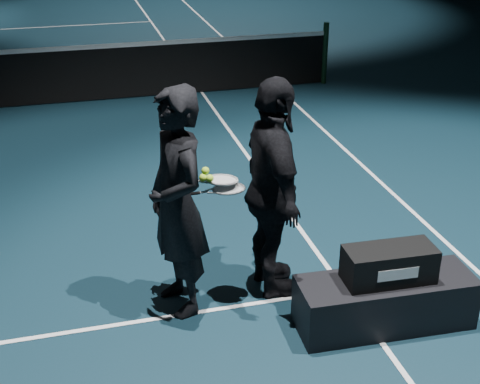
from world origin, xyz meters
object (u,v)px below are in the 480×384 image
object	(u,v)px
player_bench	(385,302)
player_a	(177,204)
player_b	(273,190)
racket_lower	(229,189)
racket_upper	(222,180)
racket_bag	(389,264)
tennis_balls	(206,176)

from	to	relation	value
player_bench	player_a	bearing A→B (deg)	157.86
player_bench	player_b	bearing A→B (deg)	136.97
racket_lower	racket_upper	world-z (taller)	racket_upper
racket_bag	racket_lower	bearing A→B (deg)	149.35
player_a	player_b	xyz separation A→B (m)	(0.85, 0.04, 0.00)
player_bench	racket_bag	size ratio (longest dim) A/B	2.00
racket_bag	tennis_balls	size ratio (longest dim) A/B	6.23
tennis_balls	racket_upper	bearing A→B (deg)	16.33
player_bench	racket_upper	bearing A→B (deg)	149.22
racket_bag	tennis_balls	xyz separation A→B (m)	(-1.36, 0.75, 0.63)
racket_bag	player_a	bearing A→B (deg)	157.86
racket_bag	player_b	size ratio (longest dim) A/B	0.37
player_bench	racket_upper	size ratio (longest dim) A/B	2.20
racket_bag	racket_lower	size ratio (longest dim) A/B	1.10
player_b	player_bench	bearing A→B (deg)	-134.73
racket_lower	tennis_balls	xyz separation A→B (m)	(-0.20, -0.00, 0.15)
player_bench	racket_upper	distance (m)	1.72
player_b	racket_lower	xyz separation A→B (m)	(-0.40, -0.02, 0.07)
racket_lower	tennis_balls	distance (m)	0.24
player_a	tennis_balls	size ratio (longest dim) A/B	16.79
tennis_balls	racket_bag	bearing A→B (deg)	-28.85
racket_bag	racket_lower	xyz separation A→B (m)	(-1.16, 0.75, 0.48)
player_b	racket_upper	distance (m)	0.47
racket_upper	tennis_balls	world-z (taller)	tennis_balls
player_bench	racket_lower	size ratio (longest dim) A/B	2.20
player_a	tennis_balls	distance (m)	0.34
player_b	racket_lower	world-z (taller)	player_b
player_a	racket_upper	distance (m)	0.43
player_bench	racket_bag	xyz separation A→B (m)	(0.00, 0.00, 0.37)
racket_upper	player_b	bearing A→B (deg)	-9.08
player_bench	racket_lower	distance (m)	1.63
racket_lower	player_a	bearing A→B (deg)	-180.00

